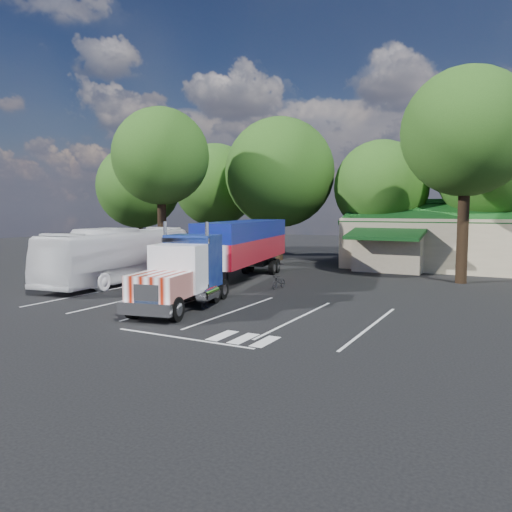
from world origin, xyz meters
The scene contains 14 objects.
ground centered at (0.00, 0.00, 0.00)m, with size 120.00×120.00×0.00m, color black.
event_hall centered at (13.74, 17.81, 2.21)m, with size 24.20×14.12×5.55m.
tree_row_a centered at (-22.00, 16.50, 7.16)m, with size 9.00×9.00×11.68m.
tree_row_b centered at (-13.00, 17.80, 7.13)m, with size 8.40×8.40×11.35m.
tree_row_c centered at (-5.00, 16.20, 8.04)m, with size 10.00×10.00×13.05m.
tree_row_d centered at (4.00, 17.50, 6.58)m, with size 8.00×8.00×10.60m.
tree_row_e centered at (13.00, 18.00, 8.09)m, with size 9.60×9.60×12.90m.
tree_near_left centered at (-10.50, 6.00, 8.81)m, with size 7.60×7.60×12.65m.
tree_near_right centered at (11.50, 8.50, 9.46)m, with size 8.00×8.00×13.50m.
semi_truck centered at (-0.78, 0.54, 2.33)m, with size 6.21×19.74×4.12m.
woman centered at (1.62, -6.00, 0.92)m, with size 0.67×0.44×1.85m, color black.
bicycle centered at (2.20, 1.00, 0.41)m, with size 0.55×1.58×0.83m, color black.
tour_bus centered at (-8.01, -1.43, 1.76)m, with size 2.95×12.60×3.51m, color silver.
silver_sedan centered at (9.52, 13.44, 0.69)m, with size 1.46×4.18×1.38m, color #989B9F.
Camera 1 is at (14.79, -25.51, 4.71)m, focal length 35.00 mm.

